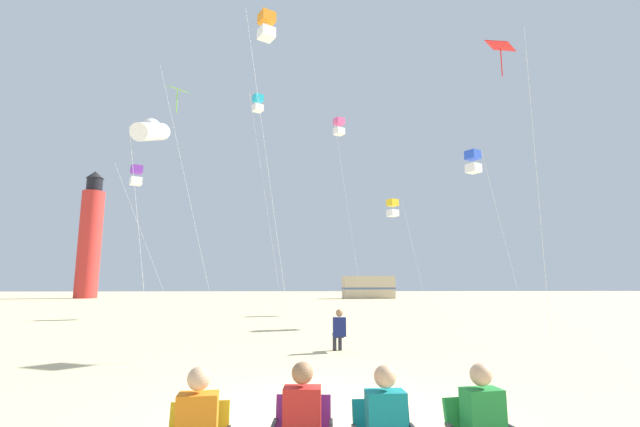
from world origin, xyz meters
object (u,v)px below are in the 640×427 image
kite_box_orange (267,27)px  rv_van_tan (368,287)px  kite_box_blue (473,162)px  kite_box_rainbow (339,127)px  kite_diamond_lime (178,99)px  kite_flyer_standing (339,329)px  kite_tube_white (151,131)px  kite_box_cyan (258,104)px  kite_box_gold (393,208)px  kite_box_violet (136,176)px  kite_diamond_scarlet (503,57)px  lighthouse_distant (90,238)px

kite_box_orange → rv_van_tan: 41.39m
kite_box_blue → kite_box_rainbow: (-6.16, 7.14, 4.41)m
kite_diamond_lime → kite_flyer_standing: bearing=-47.3°
kite_tube_white → kite_box_cyan: kite_box_cyan is taller
kite_box_blue → kite_box_cyan: size_ratio=0.60×
kite_box_rainbow → rv_van_tan: 29.96m
kite_box_blue → kite_box_rainbow: size_ratio=0.66×
kite_box_gold → kite_box_rainbow: 6.60m
kite_diamond_lime → kite_box_blue: bearing=4.0°
kite_flyer_standing → kite_tube_white: bearing=-36.5°
kite_box_violet → kite_box_orange: kite_box_orange is taller
kite_box_violet → kite_box_orange: 12.41m
kite_diamond_lime → kite_box_gold: bearing=34.2°
kite_box_gold → kite_box_orange: size_ratio=0.57×
kite_tube_white → kite_diamond_scarlet: size_ratio=0.79×
kite_box_orange → lighthouse_distant: lighthouse_distant is taller
kite_box_rainbow → kite_box_orange: 12.07m
kite_flyer_standing → kite_diamond_lime: size_ratio=0.10×
kite_box_cyan → rv_van_tan: bearing=67.2°
kite_box_gold → kite_diamond_scarlet: (1.23, -13.70, 3.25)m
rv_van_tan → lighthouse_distant: bearing=170.8°
kite_box_gold → rv_van_tan: (2.59, 27.16, -5.43)m
kite_box_gold → lighthouse_distant: 45.15m
kite_box_violet → kite_diamond_lime: bearing=-54.4°
kite_flyer_standing → rv_van_tan: 43.57m
kite_box_gold → lighthouse_distant: lighthouse_distant is taller
rv_van_tan → kite_diamond_scarlet: bearing=-96.5°
kite_diamond_lime → kite_diamond_scarlet: size_ratio=1.06×
kite_flyer_standing → kite_box_blue: size_ratio=0.14×
kite_box_violet → lighthouse_distant: 37.70m
kite_tube_white → kite_box_violet: kite_box_violet is taller
kite_diamond_lime → lighthouse_distant: size_ratio=0.68×
kite_box_blue → lighthouse_distant: lighthouse_distant is taller
lighthouse_distant → kite_box_violet: bearing=-61.6°
kite_box_gold → kite_flyer_standing: bearing=-107.9°
kite_tube_white → kite_box_blue: kite_box_blue is taller
lighthouse_distant → kite_diamond_scarlet: bearing=-51.5°
kite_box_blue → kite_diamond_lime: kite_diamond_lime is taller
kite_box_gold → kite_box_blue: bearing=-69.9°
kite_box_gold → kite_tube_white: size_ratio=0.87×
kite_box_rainbow → kite_box_violet: 13.25m
kite_tube_white → rv_van_tan: kite_tube_white is taller
rv_van_tan → kite_box_violet: bearing=-125.7°
kite_tube_white → rv_van_tan: 41.82m
kite_flyer_standing → kite_box_cyan: 20.56m
kite_box_blue → kite_box_violet: 18.78m
kite_diamond_lime → kite_box_violet: size_ratio=1.31×
kite_tube_white → kite_box_gold: bearing=43.6°
kite_tube_white → kite_box_rainbow: 14.99m
kite_flyer_standing → kite_box_cyan: (-3.95, 15.30, 13.15)m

